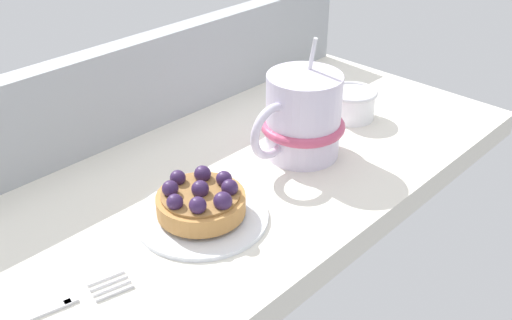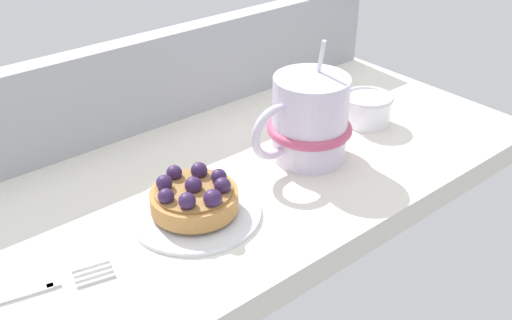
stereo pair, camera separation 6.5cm
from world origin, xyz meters
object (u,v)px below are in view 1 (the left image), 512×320
(dessert_plate, at_px, (202,215))
(coffee_mug, at_px, (302,118))
(raspberry_tart, at_px, (201,200))
(dessert_fork, at_px, (45,310))
(sugar_bowl, at_px, (352,103))

(dessert_plate, distance_m, coffee_mug, 0.18)
(raspberry_tart, bearing_deg, coffee_mug, 3.99)
(dessert_fork, distance_m, sugar_bowl, 0.47)
(raspberry_tart, xyz_separation_m, coffee_mug, (0.17, 0.01, 0.03))
(dessert_plate, bearing_deg, dessert_fork, -178.94)
(dessert_plate, relative_size, dessert_fork, 0.89)
(coffee_mug, distance_m, dessert_fork, 0.35)
(dessert_plate, height_order, sugar_bowl, sugar_bowl)
(dessert_plate, distance_m, dessert_fork, 0.18)
(dessert_plate, bearing_deg, sugar_bowl, 4.95)
(coffee_mug, bearing_deg, dessert_fork, -177.56)
(raspberry_tart, height_order, dessert_fork, raspberry_tart)
(coffee_mug, distance_m, sugar_bowl, 0.13)
(raspberry_tart, bearing_deg, sugar_bowl, 5.02)
(dessert_plate, relative_size, coffee_mug, 0.96)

